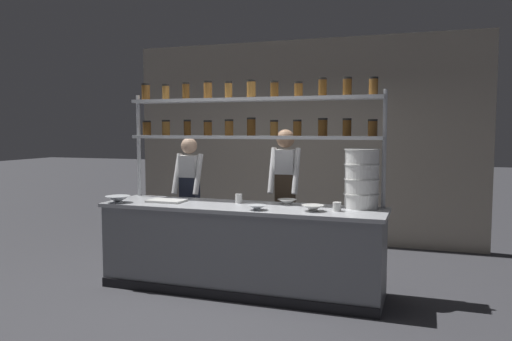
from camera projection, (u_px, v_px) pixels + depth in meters
The scene contains 14 objects.
ground_plane at pixel (241, 290), 5.35m from camera, with size 40.00×40.00×0.00m, color #3D3D42.
back_wall at pixel (301, 141), 7.69m from camera, with size 5.44×0.12×3.07m, color #9E9384.
prep_counter at pixel (241, 248), 5.31m from camera, with size 3.04×0.76×0.92m.
spice_shelf_unit at pixel (251, 121), 5.51m from camera, with size 2.92×0.28×2.27m.
chef_left at pixel (189, 192), 6.36m from camera, with size 0.37×0.29×1.62m.
chef_center at pixel (285, 190), 5.98m from camera, with size 0.37×0.30×1.72m.
container_stack at pixel (362, 178), 5.08m from camera, with size 0.36×0.36×0.61m.
cutting_board at pixel (167, 201), 5.53m from camera, with size 0.40×0.26×0.02m.
prep_bowl_near_left at pixel (257, 208), 4.97m from camera, with size 0.19×0.19×0.05m.
prep_bowl_center_front at pixel (313, 208), 4.90m from camera, with size 0.22×0.22×0.06m.
prep_bowl_center_back at pixel (118, 199), 5.47m from camera, with size 0.27×0.27×0.07m.
prep_bowl_near_right at pixel (287, 202), 5.33m from camera, with size 0.21×0.21×0.06m.
serving_cup_front at pixel (337, 207), 4.91m from camera, with size 0.08×0.08×0.09m.
serving_cup_by_board at pixel (239, 198), 5.44m from camera, with size 0.08×0.08×0.10m.
Camera 1 is at (1.85, -4.89, 1.72)m, focal length 35.00 mm.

